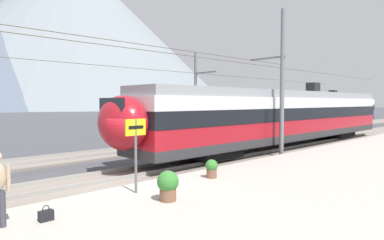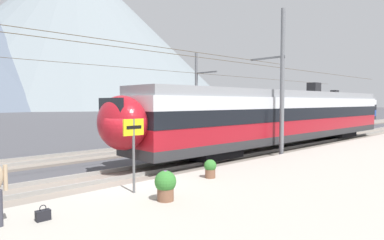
# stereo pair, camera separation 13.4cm
# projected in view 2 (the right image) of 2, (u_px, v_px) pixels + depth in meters

# --- Properties ---
(ground_plane) EXTENTS (400.00, 400.00, 0.00)m
(ground_plane) POSITION_uv_depth(u_px,v_px,m) (123.00, 188.00, 12.05)
(ground_plane) COLOR #424247
(platform_slab) EXTENTS (120.00, 7.71, 0.36)m
(platform_slab) POSITION_uv_depth(u_px,v_px,m) (220.00, 216.00, 8.59)
(platform_slab) COLOR #A39E93
(platform_slab) RESTS_ON ground
(track_near) EXTENTS (120.00, 3.00, 0.28)m
(track_near) POSITION_uv_depth(u_px,v_px,m) (104.00, 179.00, 13.10)
(track_near) COLOR slate
(track_near) RESTS_ON ground
(track_far) EXTENTS (120.00, 3.00, 0.28)m
(track_far) POSITION_uv_depth(u_px,v_px,m) (50.00, 160.00, 17.36)
(track_far) COLOR slate
(track_far) RESTS_ON ground
(train_near_platform) EXTENTS (25.64, 2.88, 4.27)m
(train_near_platform) POSITION_uv_depth(u_px,v_px,m) (282.00, 116.00, 21.75)
(train_near_platform) COLOR #2D2D30
(train_near_platform) RESTS_ON track_near
(train_far_track) EXTENTS (30.61, 2.88, 4.27)m
(train_far_track) POSITION_uv_depth(u_px,v_px,m) (315.00, 110.00, 36.90)
(train_far_track) COLOR #2D2D30
(train_far_track) RESTS_ON track_far
(catenary_mast_mid) EXTENTS (38.66, 2.27, 8.16)m
(catenary_mast_mid) POSITION_uv_depth(u_px,v_px,m) (280.00, 82.00, 18.09)
(catenary_mast_mid) COLOR slate
(catenary_mast_mid) RESTS_ON ground
(catenary_mast_far_side) EXTENTS (38.66, 2.45, 7.16)m
(catenary_mast_far_side) POSITION_uv_depth(u_px,v_px,m) (198.00, 94.00, 27.25)
(catenary_mast_far_side) COLOR slate
(catenary_mast_far_side) RESTS_ON ground
(platform_sign) EXTENTS (0.70, 0.08, 2.26)m
(platform_sign) POSITION_uv_depth(u_px,v_px,m) (134.00, 139.00, 10.02)
(platform_sign) COLOR #59595B
(platform_sign) RESTS_ON platform_slab
(handbag_beside_passenger) EXTENTS (0.32, 0.18, 0.37)m
(handbag_beside_passenger) POSITION_uv_depth(u_px,v_px,m) (43.00, 215.00, 7.74)
(handbag_beside_passenger) COLOR black
(handbag_beside_passenger) RESTS_ON platform_slab
(potted_plant_platform_edge) EXTENTS (0.45, 0.45, 0.68)m
(potted_plant_platform_edge) POSITION_uv_depth(u_px,v_px,m) (210.00, 168.00, 12.07)
(potted_plant_platform_edge) COLOR brown
(potted_plant_platform_edge) RESTS_ON platform_slab
(potted_plant_by_shelter) EXTENTS (0.61, 0.61, 0.85)m
(potted_plant_by_shelter) POSITION_uv_depth(u_px,v_px,m) (165.00, 184.00, 9.28)
(potted_plant_by_shelter) COLOR brown
(potted_plant_by_shelter) RESTS_ON platform_slab
(mountain_right_ridge) EXTENTS (177.79, 177.79, 86.46)m
(mountain_right_ridge) POSITION_uv_depth(u_px,v_px,m) (75.00, 31.00, 187.12)
(mountain_right_ridge) COLOR slate
(mountain_right_ridge) RESTS_ON ground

